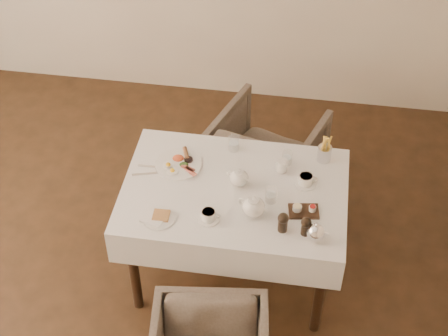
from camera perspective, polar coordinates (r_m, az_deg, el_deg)
table at (r=3.98m, az=0.86°, el=-2.97°), size 1.28×0.88×0.75m
armchair_far at (r=4.78m, az=3.56°, el=1.12°), size 0.86×0.88×0.63m
breakfast_plate at (r=4.05m, az=-3.77°, el=0.39°), size 0.28×0.28×0.03m
side_plate at (r=3.75m, az=-5.53°, el=-4.15°), size 0.19×0.18×0.02m
teapot_centre at (r=3.89m, az=1.24°, el=-0.74°), size 0.18×0.17×0.12m
teapot_front at (r=3.72m, az=2.48°, el=-3.15°), size 0.21×0.19×0.14m
creamer at (r=4.00m, az=4.84°, el=0.20°), size 0.08×0.08×0.07m
teacup_near at (r=3.72m, az=-1.29°, el=-3.98°), size 0.12×0.12×0.06m
teacup_far at (r=3.94m, az=6.81°, el=-1.00°), size 0.13×0.13×0.06m
glass_left at (r=4.12m, az=0.81°, el=2.06°), size 0.08×0.08×0.10m
glass_mid at (r=3.81m, az=3.95°, el=-2.24°), size 0.08×0.08×0.09m
glass_right at (r=4.05m, az=5.26°, el=0.87°), size 0.08×0.08×0.09m
condiment_board at (r=3.79m, az=6.62°, el=-3.52°), size 0.18×0.13×0.04m
pepper_mill_left at (r=3.66m, az=4.92°, el=-4.51°), size 0.07×0.07×0.12m
pepper_mill_right at (r=3.66m, az=6.82°, el=-4.82°), size 0.06×0.06×0.12m
silver_pot at (r=3.63m, az=7.64°, el=-5.26°), size 0.12×0.10×0.13m
fries_cup at (r=4.07m, az=8.38°, el=1.49°), size 0.08×0.08×0.18m
cutlery_fork at (r=4.05m, az=-5.75°, el=0.08°), size 0.20×0.02×0.00m
cutlery_knife at (r=4.01m, az=-6.25°, el=-0.46°), size 0.20×0.07×0.00m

